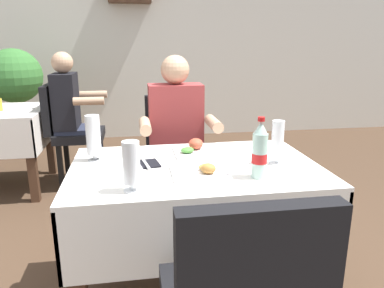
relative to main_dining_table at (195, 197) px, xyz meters
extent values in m
cube|color=silver|center=(-0.11, 3.67, 0.97)|extent=(11.00, 0.12, 3.09)
cube|color=white|center=(0.00, 0.00, 0.16)|extent=(1.22, 0.79, 0.02)
cube|color=white|center=(0.00, -0.39, -0.01)|extent=(1.22, 0.02, 0.32)
cube|color=white|center=(0.00, 0.39, -0.01)|extent=(1.22, 0.02, 0.32)
cube|color=white|center=(-0.60, 0.00, -0.01)|extent=(0.02, 0.79, 0.32)
cube|color=white|center=(0.60, 0.00, -0.01)|extent=(0.02, 0.79, 0.32)
cube|color=#472D1E|center=(-0.55, -0.34, -0.21)|extent=(0.07, 0.07, 0.73)
cube|color=#472D1E|center=(0.55, -0.34, -0.21)|extent=(0.07, 0.07, 0.73)
cube|color=#472D1E|center=(-0.55, 0.34, -0.21)|extent=(0.07, 0.07, 0.73)
cube|color=#472D1E|center=(0.55, 0.34, -0.21)|extent=(0.07, 0.07, 0.73)
cube|color=black|center=(0.00, 0.70, -0.09)|extent=(0.44, 0.44, 0.08)
cube|color=black|center=(0.00, 0.95, 0.17)|extent=(0.42, 0.06, 0.44)
cube|color=black|center=(-0.17, 0.53, -0.35)|extent=(0.04, 0.04, 0.45)
cube|color=black|center=(0.17, 0.53, -0.35)|extent=(0.04, 0.04, 0.45)
cube|color=black|center=(-0.17, 0.87, -0.35)|extent=(0.04, 0.04, 0.45)
cube|color=black|center=(0.17, 0.87, -0.35)|extent=(0.04, 0.04, 0.45)
cube|color=black|center=(0.00, -0.95, 0.17)|extent=(0.42, 0.06, 0.44)
cylinder|color=#282D42|center=(-0.09, 0.50, -0.35)|extent=(0.10, 0.10, 0.45)
cylinder|color=#282D42|center=(0.07, 0.50, -0.35)|extent=(0.10, 0.10, 0.45)
cube|color=#282D42|center=(-0.01, 0.66, -0.07)|extent=(0.34, 0.36, 0.12)
cube|color=#9E3838|center=(-0.01, 0.74, 0.24)|extent=(0.36, 0.20, 0.50)
sphere|color=tan|center=(-0.01, 0.74, 0.59)|extent=(0.19, 0.19, 0.19)
cylinder|color=tan|center=(-0.23, 0.51, 0.27)|extent=(0.07, 0.26, 0.07)
cylinder|color=tan|center=(0.20, 0.51, 0.27)|extent=(0.07, 0.26, 0.07)
cube|color=white|center=(0.00, -0.12, 0.18)|extent=(0.25, 0.25, 0.01)
ellipsoid|color=gold|center=(0.03, -0.12, 0.20)|extent=(0.09, 0.07, 0.03)
ellipsoid|color=#B77A38|center=(0.03, -0.16, 0.21)|extent=(0.08, 0.07, 0.05)
cube|color=white|center=(0.04, 0.20, 0.18)|extent=(0.23, 0.23, 0.01)
ellipsoid|color=#4C8E38|center=(-0.01, 0.17, 0.20)|extent=(0.09, 0.09, 0.03)
ellipsoid|color=#C14C33|center=(0.04, 0.24, 0.22)|extent=(0.09, 0.10, 0.06)
cylinder|color=white|center=(-0.31, -0.29, 0.18)|extent=(0.07, 0.07, 0.01)
cylinder|color=white|center=(-0.31, -0.29, 0.19)|extent=(0.02, 0.02, 0.03)
cylinder|color=white|center=(-0.31, -0.29, 0.30)|extent=(0.07, 0.07, 0.17)
cylinder|color=#C68928|center=(-0.31, -0.29, 0.26)|extent=(0.06, 0.06, 0.10)
cylinder|color=white|center=(-0.50, 0.15, 0.18)|extent=(0.07, 0.07, 0.01)
cylinder|color=white|center=(-0.50, 0.15, 0.19)|extent=(0.02, 0.02, 0.03)
cylinder|color=white|center=(-0.50, 0.15, 0.31)|extent=(0.07, 0.07, 0.20)
cylinder|color=gold|center=(-0.50, 0.15, 0.25)|extent=(0.07, 0.07, 0.08)
cylinder|color=white|center=(0.40, -0.05, 0.18)|extent=(0.07, 0.07, 0.01)
cylinder|color=white|center=(0.40, -0.05, 0.19)|extent=(0.02, 0.02, 0.03)
cylinder|color=white|center=(0.40, -0.05, 0.30)|extent=(0.06, 0.06, 0.18)
cylinder|color=black|center=(0.40, -0.05, 0.26)|extent=(0.06, 0.06, 0.09)
cylinder|color=silver|center=(0.25, -0.22, 0.28)|extent=(0.07, 0.07, 0.20)
cylinder|color=red|center=(0.25, -0.22, 0.27)|extent=(0.07, 0.07, 0.04)
cone|color=silver|center=(0.25, -0.22, 0.40)|extent=(0.06, 0.06, 0.06)
cylinder|color=red|center=(0.25, -0.22, 0.44)|extent=(0.03, 0.03, 0.02)
cube|color=black|center=(-0.26, 0.04, 0.18)|extent=(0.19, 0.16, 0.01)
cube|color=silver|center=(-0.28, 0.03, 0.18)|extent=(0.05, 0.19, 0.01)
cube|color=silver|center=(-0.24, 0.04, 0.18)|extent=(0.05, 0.19, 0.01)
cube|color=white|center=(-1.57, 2.21, -0.01)|extent=(0.93, 0.02, 0.32)
cube|color=white|center=(-1.11, 1.79, -0.01)|extent=(0.02, 0.84, 0.32)
cube|color=#472D1E|center=(-1.16, 1.43, -0.21)|extent=(0.07, 0.07, 0.73)
cube|color=#472D1E|center=(-1.16, 2.15, -0.21)|extent=(0.07, 0.07, 0.73)
cube|color=black|center=(-0.80, 1.79, -0.09)|extent=(0.44, 0.44, 0.08)
cube|color=black|center=(-1.05, 1.79, 0.17)|extent=(0.06, 0.42, 0.44)
cube|color=black|center=(-0.63, 1.62, -0.35)|extent=(0.04, 0.04, 0.45)
cube|color=black|center=(-0.63, 1.96, -0.35)|extent=(0.04, 0.04, 0.45)
cube|color=black|center=(-0.97, 1.62, -0.35)|extent=(0.04, 0.04, 0.45)
cube|color=black|center=(-0.97, 1.96, -0.35)|extent=(0.04, 0.04, 0.45)
cylinder|color=#282D42|center=(-0.66, 1.71, -0.35)|extent=(0.10, 0.10, 0.45)
cylinder|color=#282D42|center=(-0.66, 1.87, -0.35)|extent=(0.10, 0.10, 0.45)
cube|color=#282D42|center=(-0.82, 1.79, -0.07)|extent=(0.36, 0.34, 0.12)
cube|color=black|center=(-0.90, 1.79, 0.24)|extent=(0.20, 0.36, 0.50)
sphere|color=tan|center=(-0.90, 1.79, 0.59)|extent=(0.19, 0.19, 0.19)
cylinder|color=tan|center=(-0.67, 1.58, 0.27)|extent=(0.26, 0.07, 0.07)
cylinder|color=tan|center=(-0.67, 2.01, 0.27)|extent=(0.26, 0.07, 0.07)
cylinder|color=brown|center=(-1.64, 2.87, -0.38)|extent=(0.30, 0.30, 0.39)
cylinder|color=brown|center=(-1.64, 2.87, -0.03)|extent=(0.05, 0.05, 0.32)
sphere|color=#387533|center=(-1.64, 2.87, 0.38)|extent=(0.63, 0.63, 0.63)
camera|label=1|loc=(-0.29, -1.69, 0.76)|focal=34.20mm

